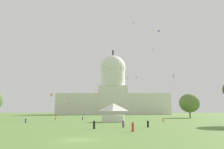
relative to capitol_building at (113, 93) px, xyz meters
The scene contains 26 objects.
ground_plane 187.14m from the capitol_building, 90.94° to the right, with size 800.00×800.00×0.00m, color olive.
capitol_building is the anchor object (origin of this frame).
event_tent 145.31m from the capitol_building, 89.58° to the right, with size 7.55×6.44×5.99m.
tree_east_near 111.81m from the capitol_building, 68.60° to the right, with size 13.22×13.73×12.42m.
person_black_near_tree_west 168.02m from the capitol_building, 87.04° to the right, with size 0.58×0.58×1.59m.
person_purple_lawn_far_left 168.10m from the capitol_building, 88.88° to the right, with size 0.55×0.55×1.61m.
person_black_aisle_center 172.01m from the capitol_building, 90.88° to the right, with size 0.49×0.49×1.76m.
person_red_edge_east 177.08m from the capitol_building, 88.53° to the right, with size 0.57×0.57×1.65m.
person_purple_back_center 130.43m from the capitol_building, 95.05° to the right, with size 0.55×0.55×1.57m.
person_orange_near_tent 132.14m from the capitol_building, 99.69° to the right, with size 0.64×0.64×1.71m.
person_orange_near_tree_east 147.32m from the capitol_building, 83.34° to the right, with size 0.49×0.49×1.47m.
person_denim_deep_crowd 153.93m from the capitol_building, 99.31° to the right, with size 0.62×0.62×1.51m.
kite_pink_high 94.84m from the capitol_building, 80.85° to the right, with size 0.67×0.66×2.39m.
kite_red_mid 34.71m from the capitol_building, 115.20° to the right, with size 0.74×0.75×2.24m.
kite_lime_mid 86.10m from the capitol_building, 96.64° to the right, with size 1.64×1.67×2.77m.
kite_gold_mid 56.14m from the capitol_building, 77.71° to the right, with size 1.07×0.42×3.83m.
kite_black_mid 31.44m from the capitol_building, 87.55° to the right, with size 1.17×1.74×2.87m.
kite_blue_high 94.36m from the capitol_building, 69.46° to the right, with size 1.07×1.01×2.35m.
kite_magenta_low 53.38m from the capitol_building, 135.38° to the right, with size 1.01×1.04×3.34m.
kite_turquoise_high 59.46m from the capitol_building, 118.19° to the right, with size 1.42×1.78×3.45m.
kite_green_mid 58.62m from the capitol_building, 71.55° to the right, with size 0.72×0.25×4.10m.
kite_yellow_low 41.02m from the capitol_building, 108.20° to the right, with size 0.91×0.86×3.16m.
kite_white_low 57.12m from the capitol_building, 107.38° to the right, with size 0.67×1.04×3.74m.
kite_cyan_high 110.62m from the capitol_building, 78.86° to the right, with size 1.36×1.60×0.15m.
kite_orange_low 117.37m from the capitol_building, 104.30° to the right, with size 1.59×1.58×1.48m.
kite_pink_mid 128.34m from the capitol_building, 78.05° to the right, with size 0.38×0.76×4.21m.
Camera 1 is at (4.42, -26.39, 3.48)m, focal length 33.15 mm.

